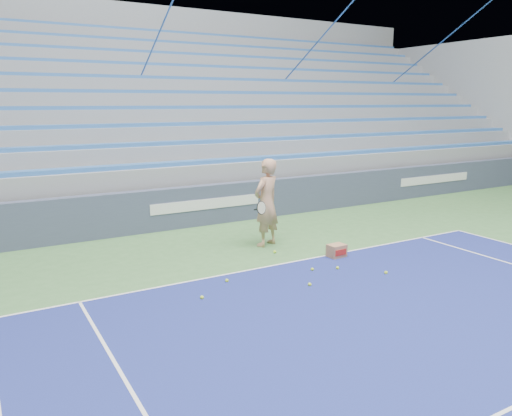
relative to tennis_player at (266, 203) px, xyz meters
The scene contains 12 objects.
sponsor_barrier 2.68m from the tennis_player, 98.80° to the left, with size 30.00×0.32×1.10m.
bleachers 8.44m from the tennis_player, 92.81° to the left, with size 31.00×9.15×7.30m.
tennis_player is the anchor object (origin of this frame).
ball_box 1.99m from the tennis_player, 61.26° to the right, with size 0.40×0.32×0.28m.
tennis_ball_0 3.65m from the tennis_player, 139.38° to the right, with size 0.07×0.07×0.07m, color #CAF131.
tennis_ball_1 1.20m from the tennis_player, 104.31° to the right, with size 0.07×0.07×0.07m, color #CAF131.
tennis_ball_2 1.91m from the tennis_player, 58.01° to the right, with size 0.07×0.07×0.07m, color #CAF131.
tennis_ball_3 2.27m from the tennis_player, 94.14° to the right, with size 0.07×0.07×0.07m, color #CAF131.
tennis_ball_4 2.96m from the tennis_player, 104.38° to the right, with size 0.07×0.07×0.07m, color #CAF131.
tennis_ball_5 2.46m from the tennis_player, 81.19° to the right, with size 0.07×0.07×0.07m, color #CAF131.
tennis_ball_6 3.24m from the tennis_player, 71.22° to the right, with size 0.07×0.07×0.07m, color #CAF131.
tennis_ball_7 2.79m from the tennis_player, 137.55° to the right, with size 0.07×0.07×0.07m, color #CAF131.
Camera 1 is at (-5.47, 3.54, 3.32)m, focal length 35.00 mm.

